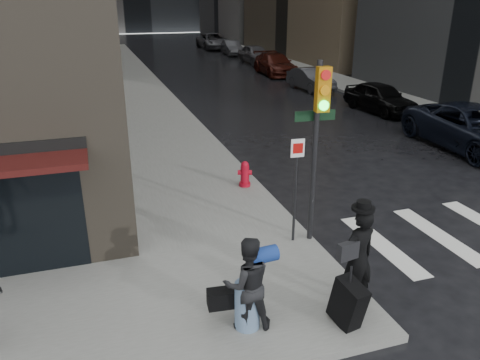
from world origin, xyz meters
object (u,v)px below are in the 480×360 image
object	(u,v)px
man_overcoat	(356,265)
fire_hydrant	(245,175)
parked_car_6	(213,41)
parked_car_4	(255,54)
traffic_light	(316,130)
parked_car_1	(380,97)
parked_car_0	(473,128)
parked_car_3	(275,64)
man_jeans	(247,284)
parked_car_2	(311,79)
parked_car_5	(232,48)

from	to	relation	value
man_overcoat	fire_hydrant	bearing A→B (deg)	-101.05
parked_car_6	man_overcoat	bearing A→B (deg)	-101.98
fire_hydrant	parked_car_4	distance (m)	28.77
traffic_light	parked_car_1	distance (m)	14.80
man_overcoat	parked_car_0	bearing A→B (deg)	-153.24
parked_car_3	parked_car_4	distance (m)	6.48
man_jeans	fire_hydrant	size ratio (longest dim) A/B	2.20
parked_car_0	traffic_light	bearing A→B (deg)	-149.90
parked_car_2	parked_car_4	xyz separation A→B (m)	(0.94, 12.89, 0.13)
traffic_light	parked_car_2	size ratio (longest dim) A/B	1.02
parked_car_1	parked_car_5	xyz separation A→B (m)	(0.12, 25.77, -0.04)
traffic_light	man_overcoat	bearing A→B (deg)	-93.90
man_overcoat	parked_car_2	world-z (taller)	man_overcoat
man_overcoat	parked_car_6	world-z (taller)	man_overcoat
man_overcoat	parked_car_3	bearing A→B (deg)	-120.23
fire_hydrant	parked_car_2	bearing A→B (deg)	57.43
parked_car_0	parked_car_3	xyz separation A→B (m)	(-0.24, 19.33, -0.06)
man_jeans	parked_car_3	xyz separation A→B (m)	(11.23, 26.63, -0.24)
man_jeans	parked_car_2	world-z (taller)	man_jeans
parked_car_4	fire_hydrant	bearing A→B (deg)	-113.22
man_jeans	parked_car_3	size ratio (longest dim) A/B	0.32
man_jeans	parked_car_3	distance (m)	28.90
traffic_light	fire_hydrant	bearing A→B (deg)	100.02
fire_hydrant	parked_car_4	xyz separation A→B (m)	(9.96, 26.99, 0.29)
man_overcoat	parked_car_6	size ratio (longest dim) A/B	0.34
parked_car_2	parked_car_3	xyz separation A→B (m)	(0.22, 6.44, 0.10)
parked_car_1	parked_car_2	bearing A→B (deg)	91.12
man_jeans	parked_car_5	xyz separation A→B (m)	(11.81, 39.51, -0.31)
parked_car_2	traffic_light	bearing A→B (deg)	-119.67
fire_hydrant	parked_car_4	size ratio (longest dim) A/B	0.17
fire_hydrant	parked_car_6	xyz separation A→B (m)	(9.61, 39.88, 0.35)
fire_hydrant	parked_car_2	size ratio (longest dim) A/B	0.19
man_overcoat	parked_car_5	size ratio (longest dim) A/B	0.49
parked_car_0	parked_car_5	xyz separation A→B (m)	(0.34, 32.21, -0.13)
fire_hydrant	parked_car_3	xyz separation A→B (m)	(9.23, 20.55, 0.27)
parked_car_1	parked_car_3	distance (m)	12.89
parked_car_3	man_overcoat	bearing A→B (deg)	-106.57
man_jeans	parked_car_6	size ratio (longest dim) A/B	0.28
man_jeans	parked_car_1	bearing A→B (deg)	-124.89
traffic_light	parked_car_2	world-z (taller)	traffic_light
parked_car_3	fire_hydrant	bearing A→B (deg)	-111.71
fire_hydrant	parked_car_1	xyz separation A→B (m)	(9.69, 7.67, 0.24)
man_overcoat	fire_hydrant	distance (m)	6.17
parked_car_2	parked_car_5	bearing A→B (deg)	83.93
man_overcoat	traffic_light	distance (m)	3.09
parked_car_3	parked_car_4	xyz separation A→B (m)	(0.73, 6.44, 0.02)
parked_car_0	parked_car_5	distance (m)	32.22
man_overcoat	parked_car_3	xyz separation A→B (m)	(9.22, 26.70, -0.26)
parked_car_3	parked_car_5	xyz separation A→B (m)	(0.58, 12.89, -0.07)
parked_car_4	parked_car_1	bearing A→B (deg)	-93.77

